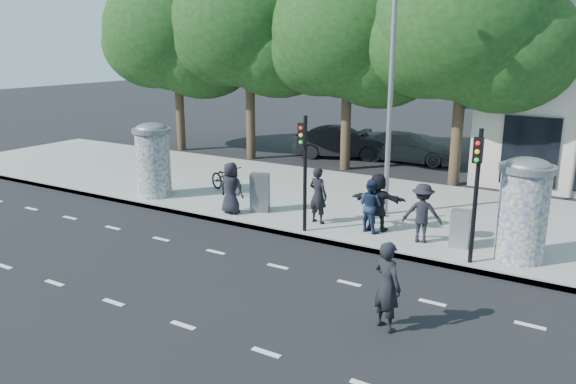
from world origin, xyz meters
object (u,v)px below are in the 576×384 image
Objects in this scene: ped_a at (231,188)px; bicycle at (226,179)px; ped_b at (318,195)px; ped_f at (377,202)px; traffic_pole_near at (304,162)px; car_right at (407,147)px; man_road at (387,286)px; ad_column_right at (523,207)px; ped_d at (422,213)px; car_mid at (342,142)px; cabinet_left at (260,193)px; ad_column_left at (153,158)px; street_lamp at (391,68)px; cabinet_right at (460,229)px; traffic_pole_far at (476,183)px; ped_c at (370,206)px.

ped_a is 0.89× the size of bicycle.
ped_f is at bearing -161.41° from ped_b.
traffic_pole_near reaches higher than car_right.
car_right is (-5.26, 16.04, -0.22)m from man_road.
ped_d is (-2.56, -0.01, -0.56)m from ad_column_right.
ped_a is (-2.91, 0.38, -1.24)m from traffic_pole_near.
traffic_pole_near is at bearing -179.26° from car_mid.
car_mid reaches higher than cabinet_left.
traffic_pole_near is 0.71× the size of car_right.
ped_a is at bearing -5.14° from ad_column_left.
ped_a is 6.17m from ped_d.
ad_column_right is 10.63m from bicycle.
man_road is at bearing -61.16° from cabinet_left.
ped_b is 1.01× the size of ped_f.
car_right is (3.05, 0.85, -0.07)m from car_mid.
ped_b is at bearing -126.97° from street_lamp.
cabinet_left reaches higher than cabinet_right.
cabinet_left is at bearing -16.47° from ped_d.
ped_f is 4.05m from cabinet_left.
car_mid is at bearing -70.23° from ped_f.
cabinet_left is at bearing 178.99° from ad_column_right.
street_lamp is 1.72× the size of car_mid.
cabinet_left is 1.20× the size of cabinet_right.
ped_b is (6.57, 0.23, -0.51)m from ad_column_left.
ped_b is (-0.03, 0.94, -1.20)m from traffic_pole_near.
street_lamp is (8.00, 2.13, 3.26)m from ad_column_left.
man_road is (10.73, -4.70, -0.62)m from ad_column_left.
car_right reaches higher than bicycle.
ped_b is (-5.83, 0.03, -0.51)m from ad_column_right.
traffic_pole_near is at bearing -178.55° from car_right.
traffic_pole_far reaches higher than man_road.
bicycle is 8.76m from car_mid.
street_lamp reaches higher than ad_column_left.
traffic_pole_far is 5.07m from ped_b.
ad_column_right is at bearing -169.67° from ped_b.
bicycle is at bearing 42.09° from ad_column_left.
man_road is at bearing 146.22° from ped_a.
ad_column_left is at bearing -7.11° from ped_a.
traffic_pole_far is (-1.00, -0.91, 0.69)m from ad_column_right.
traffic_pole_far reaches higher than ped_d.
street_lamp is (-4.40, 1.93, 3.26)m from ad_column_right.
traffic_pole_near is 2.71× the size of cabinet_left.
ped_b reaches higher than ped_c.
ped_c is at bearing 162.24° from traffic_pole_far.
street_lamp reaches higher than car_mid.
ped_d is at bearing -46.54° from street_lamp.
traffic_pole_far reaches higher than ped_b.
ped_d is 11.97m from car_right.
ped_b is 4.31m from cabinet_right.
street_lamp is 4.81× the size of ped_d.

